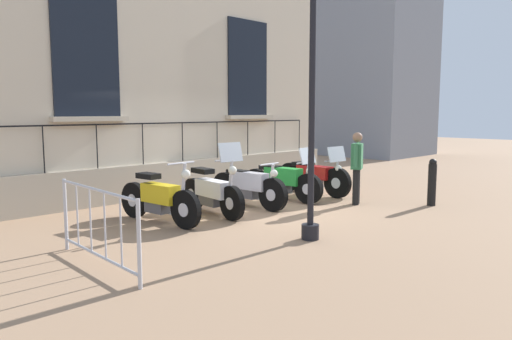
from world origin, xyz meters
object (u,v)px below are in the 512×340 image
at_px(crowd_barrier, 98,224).
at_px(bollard, 432,182).
at_px(motorcycle_white, 212,192).
at_px(motorcycle_green, 282,181).
at_px(motorcycle_red, 314,176).
at_px(motorcycle_yellow, 159,199).
at_px(pedestrian_standing, 357,164).
at_px(lamppost, 312,65).
at_px(motorcycle_silver, 249,187).

height_order(crowd_barrier, bollard, crowd_barrier).
xyz_separation_m(motorcycle_white, motorcycle_green, (-0.07, 2.15, -0.01)).
relative_size(motorcycle_white, motorcycle_red, 0.90).
bearing_deg(motorcycle_yellow, bollard, 61.05).
bearing_deg(pedestrian_standing, motorcycle_red, 165.63).
relative_size(motorcycle_yellow, bollard, 2.09).
height_order(lamppost, pedestrian_standing, lamppost).
xyz_separation_m(motorcycle_silver, motorcycle_red, (0.01, 2.23, 0.02)).
bearing_deg(motorcycle_red, crowd_barrier, -77.40).
bearing_deg(motorcycle_green, motorcycle_yellow, -91.33).
height_order(motorcycle_white, motorcycle_silver, motorcycle_white).
relative_size(motorcycle_silver, crowd_barrier, 0.94).
height_order(motorcycle_silver, motorcycle_red, motorcycle_red).
bearing_deg(motorcycle_green, pedestrian_standing, 27.33).
xyz_separation_m(lamppost, crowd_barrier, (-1.12, -3.03, -2.16)).
bearing_deg(pedestrian_standing, lamppost, -69.95).
relative_size(motorcycle_white, crowd_barrier, 0.90).
bearing_deg(lamppost, motorcycle_yellow, -158.95).
bearing_deg(motorcycle_silver, motorcycle_white, -86.80).
relative_size(motorcycle_silver, bollard, 2.05).
relative_size(motorcycle_yellow, motorcycle_white, 1.06).
relative_size(motorcycle_green, motorcycle_red, 0.97).
bearing_deg(bollard, motorcycle_red, -166.76).
bearing_deg(motorcycle_silver, lamppost, -24.47).
bearing_deg(bollard, motorcycle_green, -146.95).
bearing_deg(pedestrian_standing, motorcycle_silver, -128.31).
bearing_deg(motorcycle_white, crowd_barrier, -66.15).
bearing_deg(motorcycle_yellow, motorcycle_red, 88.74).
bearing_deg(motorcycle_yellow, motorcycle_white, 82.80).
bearing_deg(motorcycle_white, motorcycle_yellow, -97.20).
relative_size(motorcycle_red, bollard, 2.18).
distance_m(motorcycle_yellow, lamppost, 3.65).
xyz_separation_m(motorcycle_green, motorcycle_red, (0.02, 1.14, 0.01)).
relative_size(motorcycle_yellow, pedestrian_standing, 1.35).
height_order(motorcycle_yellow, crowd_barrier, motorcycle_yellow).
distance_m(motorcycle_silver, pedestrian_standing, 2.41).
bearing_deg(motorcycle_white, motorcycle_red, 90.81).
bearing_deg(bollard, crowd_barrier, -100.14).
xyz_separation_m(motorcycle_red, bollard, (2.70, 0.63, 0.06)).
xyz_separation_m(motorcycle_green, pedestrian_standing, (1.47, 0.76, 0.43)).
relative_size(motorcycle_green, crowd_barrier, 0.97).
distance_m(motorcycle_green, crowd_barrier, 5.49).
bearing_deg(motorcycle_silver, motorcycle_red, 89.69).
distance_m(motorcycle_red, crowd_barrier, 6.58).
distance_m(motorcycle_red, lamppost, 4.82).
height_order(motorcycle_white, motorcycle_green, motorcycle_white).
distance_m(crowd_barrier, pedestrian_standing, 6.06).
bearing_deg(motorcycle_silver, pedestrian_standing, 51.69).
height_order(motorcycle_green, crowd_barrier, motorcycle_green).
distance_m(motorcycle_green, motorcycle_red, 1.14).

